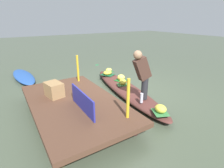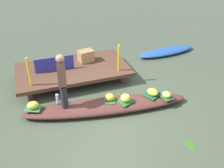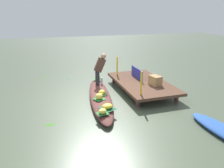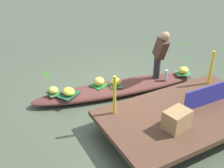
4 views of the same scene
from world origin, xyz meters
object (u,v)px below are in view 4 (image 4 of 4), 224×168
(banana_bunch_1, at_px, (99,81))
(banana_bunch_2, at_px, (184,70))
(vendor_boat, at_px, (118,88))
(market_banner, at_px, (207,96))
(banana_bunch_3, at_px, (116,82))
(water_bottle, at_px, (166,75))
(produce_crate, at_px, (177,120))
(vendor_person, at_px, (160,52))
(banana_bunch_4, at_px, (69,91))
(banana_bunch_0, at_px, (53,90))

(banana_bunch_1, distance_m, banana_bunch_2, 2.17)
(vendor_boat, xyz_separation_m, market_banner, (-0.94, 1.77, 0.46))
(banana_bunch_1, height_order, banana_bunch_3, banana_bunch_1)
(water_bottle, height_order, market_banner, market_banner)
(vendor_boat, xyz_separation_m, produce_crate, (0.04, 2.07, 0.43))
(vendor_person, height_order, produce_crate, vendor_person)
(banana_bunch_1, height_order, banana_bunch_2, banana_bunch_1)
(banana_bunch_2, bearing_deg, banana_bunch_4, -8.10)
(water_bottle, bearing_deg, banana_bunch_0, -14.33)
(vendor_person, bearing_deg, market_banner, 89.27)
(banana_bunch_1, bearing_deg, water_bottle, 162.34)
(banana_bunch_1, relative_size, produce_crate, 0.54)
(banana_bunch_4, bearing_deg, vendor_boat, 175.79)
(vendor_boat, bearing_deg, produce_crate, 97.52)
(banana_bunch_1, distance_m, banana_bunch_4, 0.76)
(banana_bunch_2, xyz_separation_m, market_banner, (0.74, 1.45, 0.25))
(vendor_boat, distance_m, market_banner, 2.06)
(banana_bunch_0, distance_m, vendor_person, 2.57)
(banana_bunch_1, bearing_deg, market_banner, 125.75)
(banana_bunch_1, distance_m, vendor_person, 1.56)
(banana_bunch_4, distance_m, water_bottle, 2.35)
(banana_bunch_1, bearing_deg, banana_bunch_4, 4.04)
(banana_bunch_4, relative_size, vendor_person, 0.26)
(vendor_person, bearing_deg, banana_bunch_1, -15.45)
(banana_bunch_3, xyz_separation_m, banana_bunch_4, (1.11, -0.12, -0.02))
(banana_bunch_4, bearing_deg, vendor_person, 171.25)
(banana_bunch_4, height_order, market_banner, market_banner)
(banana_bunch_0, bearing_deg, banana_bunch_2, 168.70)
(vendor_person, distance_m, market_banner, 1.57)
(water_bottle, bearing_deg, produce_crate, 56.05)
(vendor_person, relative_size, produce_crate, 2.77)
(banana_bunch_0, bearing_deg, vendor_person, 167.19)
(water_bottle, distance_m, produce_crate, 2.08)
(market_banner, bearing_deg, vendor_person, -89.94)
(banana_bunch_0, xyz_separation_m, water_bottle, (-2.58, 0.66, 0.04))
(banana_bunch_0, height_order, water_bottle, water_bottle)
(banana_bunch_3, height_order, market_banner, market_banner)
(vendor_boat, relative_size, banana_bunch_0, 17.36)
(banana_bunch_2, distance_m, banana_bunch_3, 1.80)
(vendor_boat, height_order, produce_crate, produce_crate)
(vendor_boat, relative_size, banana_bunch_4, 12.96)
(banana_bunch_3, xyz_separation_m, produce_crate, (-0.04, 2.03, 0.22))
(banana_bunch_0, bearing_deg, water_bottle, 165.67)
(vendor_person, relative_size, water_bottle, 5.10)
(banana_bunch_1, relative_size, banana_bunch_2, 0.91)
(banana_bunch_2, bearing_deg, vendor_boat, -10.81)
(vendor_boat, relative_size, vendor_person, 3.31)
(vendor_boat, distance_m, banana_bunch_4, 1.21)
(banana_bunch_0, xyz_separation_m, banana_bunch_1, (-1.03, 0.17, 0.03))
(banana_bunch_3, bearing_deg, vendor_boat, -157.06)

